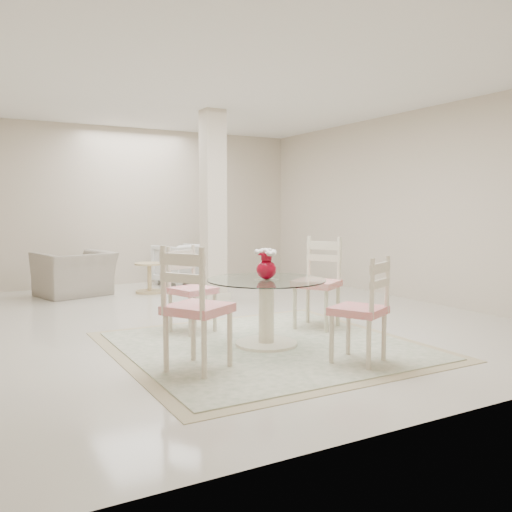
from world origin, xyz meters
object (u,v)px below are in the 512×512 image
dining_chair_west (193,300)px  side_table (150,279)px  red_vase (266,264)px  armchair_white (181,264)px  dining_chair_east (319,275)px  recliner_taupe (75,274)px  dining_chair_north (188,283)px  dining_chair_south (366,302)px  dining_table (266,312)px  column (213,206)px

dining_chair_west → side_table: bearing=-45.1°
red_vase → armchair_white: 4.47m
dining_chair_west → armchair_white: size_ratio=1.45×
red_vase → dining_chair_west: 1.04m
dining_chair_east → recliner_taupe: dining_chair_east is taller
dining_chair_north → side_table: (0.49, 2.82, -0.31)m
dining_chair_north → dining_chair_west: size_ratio=0.90×
dining_chair_north → dining_chair_south: dining_chair_south is taller
dining_chair_north → side_table: bearing=63.5°
dining_chair_north → recliner_taupe: 3.15m
dining_chair_south → armchair_white: size_ratio=1.30×
red_vase → dining_chair_north: size_ratio=0.29×
dining_chair_east → dining_chair_north: bearing=-142.8°
red_vase → side_table: (0.07, 3.75, -0.57)m
dining_chair_east → side_table: 3.44m
recliner_taupe → side_table: 1.11m
dining_chair_west → armchair_white: dining_chair_west is taller
red_vase → recliner_taupe: 4.17m
dining_chair_north → armchair_white: dining_chair_north is taller
dining_chair_west → recliner_taupe: size_ratio=1.11×
red_vase → armchair_white: (0.85, 4.37, -0.44)m
dining_chair_north → dining_chair_south: (0.84, -1.85, 0.00)m
dining_table → dining_chair_west: size_ratio=0.99×
column → dining_chair_north: (-1.12, -1.81, -0.82)m
dining_chair_north → recliner_taupe: dining_chair_north is taller
red_vase → dining_chair_east: size_ratio=0.27×
dining_table → dining_chair_south: size_ratio=1.11×
column → dining_chair_south: 3.76m
red_vase → recliner_taupe: size_ratio=0.29×
red_vase → armchair_white: size_ratio=0.38×
dining_chair_east → red_vase: bearing=-97.4°
dining_chair_south → recliner_taupe: dining_chair_south is taller
dining_chair_north → column: bearing=41.5°
column → dining_table: size_ratio=2.41×
column → recliner_taupe: column is taller
armchair_white → dining_chair_south: bearing=69.0°
column → armchair_white: column is taller
dining_chair_east → dining_chair_west: (-1.85, -0.86, 0.01)m
column → dining_chair_west: size_ratio=2.40×
dining_chair_west → side_table: 4.31m
dining_chair_north → armchair_white: 3.67m
dining_chair_east → side_table: dining_chair_east is taller
dining_table → side_table: dining_table is taller
dining_table → dining_chair_west: 1.06m
column → armchair_white: (0.14, 1.63, -1.00)m
dining_table → side_table: bearing=88.9°
dining_chair_west → side_table: size_ratio=2.40×
side_table → red_vase: bearing=-91.1°
column → dining_chair_north: 2.28m
dining_chair_south → recliner_taupe: (-1.42, 4.94, -0.20)m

